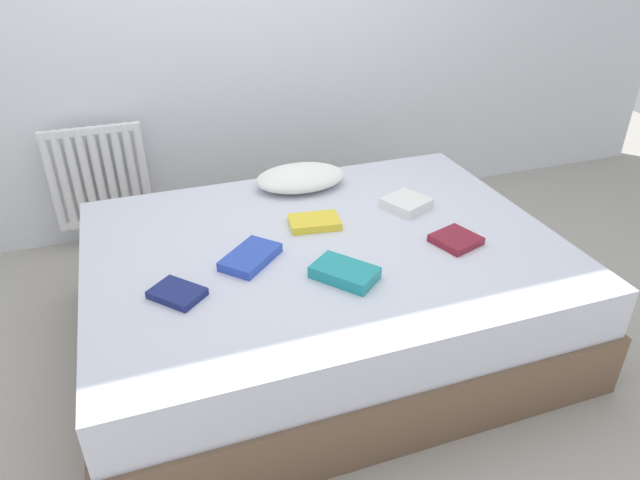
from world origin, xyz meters
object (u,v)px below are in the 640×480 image
(textbook_teal, at_px, (345,273))
(bed, at_px, (324,290))
(textbook_navy, at_px, (177,293))
(pillow, at_px, (301,178))
(textbook_maroon, at_px, (456,240))
(textbook_white, at_px, (406,203))
(textbook_yellow, at_px, (314,222))
(textbook_blue, at_px, (251,257))
(radiator, at_px, (99,177))

(textbook_teal, bearing_deg, bed, 137.61)
(textbook_navy, bearing_deg, pillow, 94.77)
(textbook_maroon, distance_m, textbook_white, 0.36)
(bed, distance_m, textbook_yellow, 0.31)
(textbook_maroon, relative_size, textbook_white, 0.93)
(textbook_teal, distance_m, textbook_blue, 0.39)
(textbook_teal, bearing_deg, radiator, 172.02)
(textbook_teal, height_order, textbook_yellow, textbook_teal)
(textbook_maroon, bearing_deg, textbook_blue, 151.99)
(textbook_white, bearing_deg, textbook_teal, -161.37)
(bed, bearing_deg, pillow, 82.37)
(bed, xyz_separation_m, textbook_blue, (-0.33, -0.05, 0.27))
(bed, relative_size, textbook_navy, 10.79)
(bed, height_order, textbook_navy, textbook_navy)
(pillow, bearing_deg, textbook_yellow, -99.23)
(pillow, height_order, textbook_blue, pillow)
(bed, bearing_deg, textbook_maroon, -20.50)
(textbook_blue, height_order, textbook_navy, textbook_blue)
(pillow, xyz_separation_m, textbook_navy, (-0.71, -0.75, -0.04))
(textbook_blue, xyz_separation_m, textbook_navy, (-0.31, -0.15, -0.00))
(pillow, height_order, textbook_yellow, pillow)
(pillow, relative_size, textbook_navy, 2.45)
(radiator, xyz_separation_m, textbook_navy, (0.26, -1.40, 0.09))
(pillow, distance_m, textbook_white, 0.56)
(textbook_white, bearing_deg, textbook_blue, 170.91)
(textbook_blue, distance_m, textbook_navy, 0.34)
(pillow, relative_size, textbook_yellow, 2.06)
(textbook_teal, relative_size, textbook_blue, 0.96)
(radiator, relative_size, textbook_white, 3.13)
(textbook_yellow, distance_m, textbook_navy, 0.73)
(bed, height_order, textbook_maroon, textbook_maroon)
(textbook_navy, bearing_deg, textbook_teal, 39.93)
(radiator, distance_m, textbook_navy, 1.42)
(textbook_white, relative_size, textbook_navy, 1.00)
(textbook_maroon, height_order, textbook_navy, textbook_maroon)
(bed, xyz_separation_m, textbook_teal, (-0.02, -0.29, 0.28))
(textbook_maroon, xyz_separation_m, textbook_blue, (-0.85, 0.15, 0.00))
(pillow, bearing_deg, bed, -97.63)
(pillow, xyz_separation_m, textbook_blue, (-0.40, -0.61, -0.03))
(textbook_teal, height_order, textbook_blue, textbook_teal)
(bed, xyz_separation_m, pillow, (0.07, 0.56, 0.30))
(textbook_maroon, relative_size, textbook_blue, 0.69)
(textbook_teal, xyz_separation_m, textbook_blue, (-0.31, 0.24, -0.01))
(textbook_white, distance_m, textbook_navy, 1.17)
(textbook_teal, bearing_deg, textbook_maroon, 60.94)
(textbook_blue, bearing_deg, textbook_white, -28.18)
(textbook_teal, bearing_deg, textbook_yellow, 137.86)
(pillow, relative_size, textbook_maroon, 2.64)
(pillow, relative_size, textbook_white, 2.46)
(textbook_maroon, bearing_deg, textbook_navy, 161.82)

